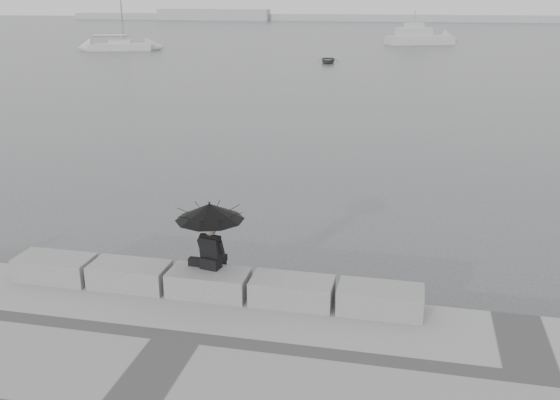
% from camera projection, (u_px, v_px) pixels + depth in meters
% --- Properties ---
extents(ground, '(360.00, 360.00, 0.00)m').
position_uv_depth(ground, '(217.00, 306.00, 13.11)').
color(ground, '#424547').
rests_on(ground, ground).
extents(stone_block_far_left, '(1.60, 0.80, 0.50)m').
position_uv_depth(stone_block_far_left, '(55.00, 268.00, 13.15)').
color(stone_block_far_left, slate).
rests_on(stone_block_far_left, promenade).
extents(stone_block_left, '(1.60, 0.80, 0.50)m').
position_uv_depth(stone_block_left, '(130.00, 275.00, 12.80)').
color(stone_block_left, slate).
rests_on(stone_block_left, promenade).
extents(stone_block_centre, '(1.60, 0.80, 0.50)m').
position_uv_depth(stone_block_centre, '(209.00, 283.00, 12.45)').
color(stone_block_centre, slate).
rests_on(stone_block_centre, promenade).
extents(stone_block_right, '(1.60, 0.80, 0.50)m').
position_uv_depth(stone_block_right, '(292.00, 291.00, 12.11)').
color(stone_block_right, slate).
rests_on(stone_block_right, promenade).
extents(stone_block_far_right, '(1.60, 0.80, 0.50)m').
position_uv_depth(stone_block_far_right, '(380.00, 300.00, 11.76)').
color(stone_block_far_right, slate).
rests_on(stone_block_far_right, promenade).
extents(seated_person, '(1.37, 1.37, 1.39)m').
position_uv_depth(seated_person, '(210.00, 218.00, 12.25)').
color(seated_person, black).
rests_on(seated_person, stone_block_centre).
extents(bag, '(0.25, 0.14, 0.16)m').
position_uv_depth(bag, '(195.00, 262.00, 12.63)').
color(bag, black).
rests_on(bag, stone_block_centre).
extents(distant_landmass, '(180.00, 8.00, 2.80)m').
position_uv_depth(distant_landmass, '(374.00, 18.00, 157.86)').
color(distant_landmass, '#A9ABAE').
rests_on(distant_landmass, ground).
extents(sailboat_left, '(7.68, 4.76, 12.90)m').
position_uv_depth(sailboat_left, '(120.00, 46.00, 74.03)').
color(sailboat_left, silver).
rests_on(sailboat_left, ground).
extents(motor_cruiser, '(9.28, 5.82, 4.50)m').
position_uv_depth(motor_cruiser, '(420.00, 38.00, 83.01)').
color(motor_cruiser, silver).
rests_on(motor_cruiser, ground).
extents(dinghy, '(3.22, 1.65, 0.52)m').
position_uv_depth(dinghy, '(328.00, 60.00, 60.35)').
color(dinghy, slate).
rests_on(dinghy, ground).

